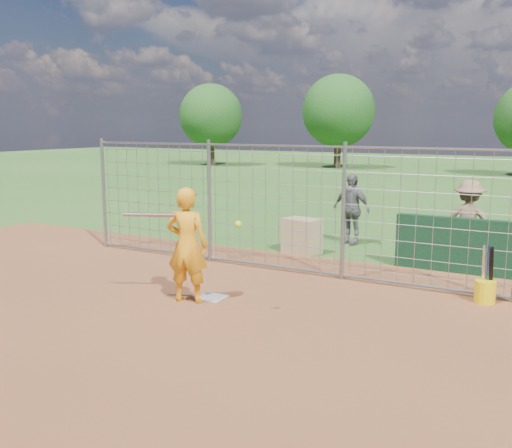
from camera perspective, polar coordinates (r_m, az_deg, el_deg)
The scene contains 11 objects.
ground at distance 9.95m, azimuth -3.78°, elevation -7.09°, with size 100.00×100.00×0.00m, color #2D591E.
infield_dirt at distance 7.75m, azimuth -16.17°, elevation -12.46°, with size 18.00×18.00×0.00m, color brown.
home_plate at distance 9.79m, azimuth -4.42°, elevation -7.33°, with size 0.43×0.43×0.02m, color silver.
dugout_wall at distance 11.95m, azimuth 19.92°, elevation -2.06°, with size 2.60×0.20×1.10m, color #11381E.
batter at distance 9.40m, azimuth -6.90°, elevation -2.11°, with size 0.70×0.46×1.92m, color orange.
bystander_b at distance 14.16m, azimuth 9.49°, elevation 1.51°, with size 1.02×0.43×1.75m, color slate.
bystander_c at distance 12.95m, azimuth 20.46°, elevation 0.27°, with size 1.14×0.65×1.76m, color #88654A.
equipment_bin at distance 13.05m, azimuth 4.62°, elevation -1.20°, with size 0.80×0.55×0.80m, color tan.
equipment_in_play at distance 9.11m, azimuth -8.64°, elevation 0.70°, with size 2.05×0.41×0.12m.
bucket_with_bats at distance 10.16m, azimuth 21.96°, elevation -6.01°, with size 0.34×0.37×0.98m.
backstop_fence at distance 11.37m, azimuth 1.62°, elevation 1.57°, with size 9.08×0.08×2.60m.
Camera 1 is at (5.18, -7.98, 2.90)m, focal length 40.00 mm.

